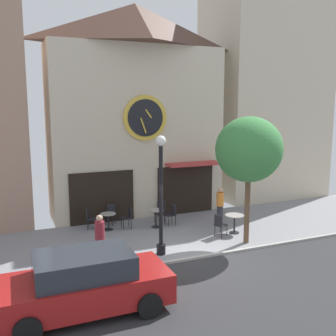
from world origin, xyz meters
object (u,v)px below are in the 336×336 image
object	(u,v)px
cafe_table_leftmost	(156,216)
cafe_chair_facing_wall	(128,216)
street_lamp	(161,195)
pedestrian_orange	(220,205)
cafe_table_near_door	(108,219)
cafe_chair_curbside	(172,213)
cafe_chair_under_awning	(110,212)
cafe_chair_corner	(90,217)
cafe_chair_near_tree	(220,224)
cafe_table_rightmost	(234,220)
cafe_chair_facing_street	(160,210)
pedestrian_maroon	(100,239)
street_tree	(249,150)
parked_car_red	(84,283)

from	to	relation	value
cafe_table_leftmost	cafe_chair_facing_wall	world-z (taller)	cafe_chair_facing_wall
street_lamp	pedestrian_orange	size ratio (longest dim) A/B	2.51
cafe_table_near_door	cafe_chair_curbside	size ratio (longest dim) A/B	0.79
cafe_chair_under_awning	cafe_chair_facing_wall	distance (m)	1.00
cafe_chair_corner	cafe_chair_near_tree	distance (m)	5.45
cafe_table_rightmost	cafe_chair_corner	xyz separation A→B (m)	(-5.34, 2.83, -0.04)
cafe_chair_facing_street	cafe_chair_corner	xyz separation A→B (m)	(-3.13, 0.19, 0.00)
cafe_table_near_door	pedestrian_orange	xyz separation A→B (m)	(4.69, -1.17, 0.38)
cafe_chair_corner	cafe_chair_facing_wall	bearing A→B (deg)	-19.28
cafe_chair_curbside	pedestrian_maroon	world-z (taller)	pedestrian_maroon
cafe_chair_curbside	street_lamp	bearing A→B (deg)	-119.75
cafe_chair_facing_wall	cafe_chair_near_tree	world-z (taller)	same
cafe_table_leftmost	cafe_chair_facing_street	size ratio (longest dim) A/B	0.86
street_lamp	cafe_chair_curbside	xyz separation A→B (m)	(1.72, 3.01, -1.60)
cafe_chair_facing_wall	cafe_chair_corner	distance (m)	1.60
street_lamp	cafe_table_near_door	size ratio (longest dim) A/B	5.85
cafe_table_rightmost	pedestrian_maroon	size ratio (longest dim) A/B	0.47
street_tree	cafe_chair_corner	distance (m)	7.18
parked_car_red	street_tree	bearing A→B (deg)	21.80
cafe_table_rightmost	pedestrian_orange	world-z (taller)	pedestrian_orange
cafe_table_near_door	street_tree	bearing A→B (deg)	-38.39
pedestrian_maroon	street_tree	bearing A→B (deg)	-1.75
cafe_table_rightmost	cafe_chair_corner	size ratio (longest dim) A/B	0.87
cafe_chair_curbside	cafe_chair_corner	bearing A→B (deg)	166.81
street_tree	cafe_chair_corner	size ratio (longest dim) A/B	5.33
street_tree	pedestrian_maroon	size ratio (longest dim) A/B	2.87
cafe_chair_under_awning	cafe_chair_near_tree	xyz separation A→B (m)	(3.59, -3.30, 0.00)
cafe_table_rightmost	cafe_chair_facing_street	distance (m)	3.44
cafe_chair_under_awning	cafe_chair_corner	world-z (taller)	same
pedestrian_maroon	pedestrian_orange	bearing A→B (deg)	20.68
cafe_chair_corner	parked_car_red	xyz separation A→B (m)	(-1.51, -6.64, 0.23)
cafe_chair_corner	cafe_chair_curbside	distance (m)	3.52
cafe_chair_corner	cafe_chair_curbside	size ratio (longest dim) A/B	1.00
cafe_table_rightmost	cafe_chair_curbside	bearing A→B (deg)	133.28
street_tree	cafe_chair_curbside	world-z (taller)	street_tree
pedestrian_maroon	cafe_chair_under_awning	bearing A→B (deg)	71.06
street_lamp	cafe_table_rightmost	world-z (taller)	street_lamp
cafe_chair_near_tree	pedestrian_maroon	xyz separation A→B (m)	(-5.00, -0.82, 0.33)
cafe_table_rightmost	cafe_chair_near_tree	bearing A→B (deg)	-168.48
street_tree	cafe_table_leftmost	size ratio (longest dim) A/B	6.20
cafe_chair_corner	pedestrian_orange	distance (m)	5.62
cafe_chair_under_awning	pedestrian_orange	world-z (taller)	pedestrian_orange
street_lamp	parked_car_red	world-z (taller)	street_lamp
street_tree	cafe_chair_facing_street	bearing A→B (deg)	117.97
street_tree	cafe_table_near_door	xyz separation A→B (m)	(-4.47, 3.54, -3.08)
cafe_chair_corner	cafe_chair_curbside	world-z (taller)	same
street_tree	pedestrian_orange	xyz separation A→B (m)	(0.22, 2.36, -2.70)
cafe_chair_facing_street	pedestrian_maroon	size ratio (longest dim) A/B	0.54
cafe_table_rightmost	cafe_chair_near_tree	size ratio (longest dim) A/B	0.87
cafe_chair_facing_wall	cafe_chair_near_tree	xyz separation A→B (m)	(3.05, -2.46, 0.00)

